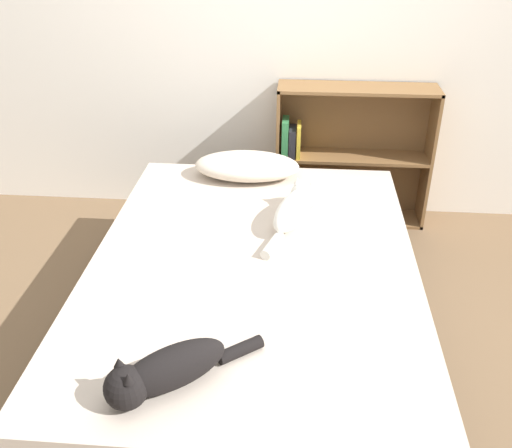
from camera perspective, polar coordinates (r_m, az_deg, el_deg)
name	(u,v)px	position (r m, az deg, el deg)	size (l,w,h in m)	color
ground_plane	(253,348)	(2.87, -0.26, -12.31)	(8.00, 8.00, 0.00)	brown
wall_back	(274,23)	(3.71, 1.84, 19.44)	(8.00, 0.06, 2.50)	white
bed	(253,307)	(2.70, -0.28, -8.32)	(1.50, 2.10, 0.52)	#333338
pillow	(247,166)	(3.27, -0.91, 5.82)	(0.60, 0.32, 0.14)	beige
cat_light	(295,207)	(2.84, 3.94, 1.71)	(0.26, 0.59, 0.16)	white
cat_dark	(163,372)	(1.94, -9.28, -14.39)	(0.49, 0.40, 0.16)	black
bookshelf	(347,152)	(3.82, 9.11, 7.12)	(0.99, 0.26, 0.92)	brown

